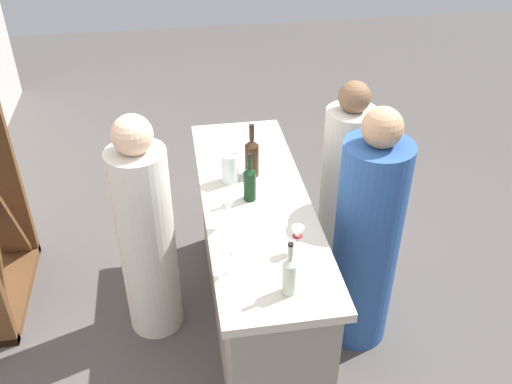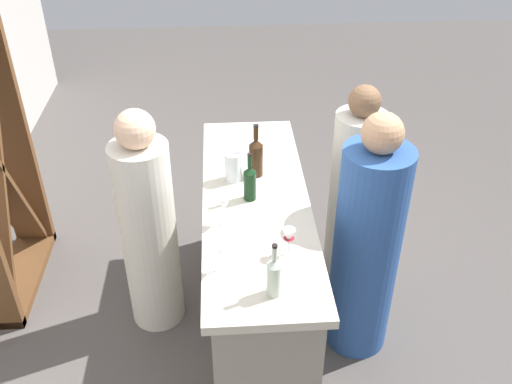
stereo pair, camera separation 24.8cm
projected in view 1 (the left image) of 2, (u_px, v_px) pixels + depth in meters
The scene contains 12 objects.
ground_plane at pixel (256, 320), 3.79m from camera, with size 12.00×12.00×0.00m, color #4C4744.
bar_counter at pixel (256, 264), 3.51m from camera, with size 1.88×0.60×0.98m.
wine_bottle_leftmost_clear_pale at pixel (289, 274), 2.56m from camera, with size 0.07×0.07×0.29m.
wine_bottle_second_left_dark_green at pixel (250, 182), 3.17m from camera, with size 0.07×0.07×0.29m.
wine_bottle_center_amber_brown at pixel (252, 156), 3.37m from camera, with size 0.08×0.08×0.34m.
wine_glass_near_left at pixel (298, 236), 2.80m from camera, with size 0.07×0.07×0.15m.
wine_glass_near_center at pixel (228, 206), 2.97m from camera, with size 0.07×0.07×0.17m.
wine_glass_near_right at pixel (232, 254), 2.67m from camera, with size 0.08×0.08×0.16m.
water_pitcher at pixel (230, 168), 3.34m from camera, with size 0.10×0.10×0.18m.
person_left_guest at pixel (366, 242), 3.32m from camera, with size 0.44×0.44×1.58m.
person_center_guest at pixel (345, 187), 3.91m from camera, with size 0.38×0.38×1.43m.
person_right_guest at pixel (146, 238), 3.40m from camera, with size 0.39×0.39×1.50m.
Camera 1 is at (-2.61, 0.42, 2.84)m, focal length 40.19 mm.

